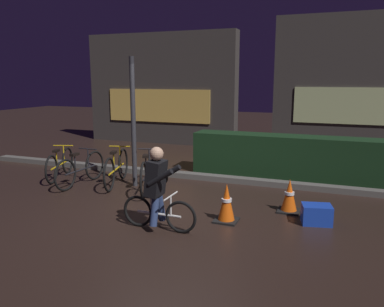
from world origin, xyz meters
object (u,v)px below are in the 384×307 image
Objects in this scene: traffic_cone_near at (226,203)px; traffic_cone_far at (289,196)px; parked_bike_left_mid at (81,169)px; cyclist at (158,188)px; blue_crate at (317,214)px; parked_bike_center_right at (147,173)px; parked_bike_leftmost at (60,164)px; parked_bike_center_left at (117,168)px; street_post at (133,123)px.

traffic_cone_near reaches higher than traffic_cone_far.
parked_bike_left_mid reaches higher than traffic_cone_far.
cyclist reaches higher than traffic_cone_near.
traffic_cone_near is (3.45, -0.95, -0.04)m from parked_bike_left_mid.
parked_bike_center_right is at bearing 168.28° from blue_crate.
parked_bike_leftmost is at bearing 171.43° from blue_crate.
parked_bike_leftmost is 0.82m from parked_bike_left_mid.
parked_bike_center_left is 3.64m from traffic_cone_far.
parked_bike_left_mid is at bearing 173.40° from blue_crate.
parked_bike_leftmost reaches higher than traffic_cone_near.
parked_bike_center_left reaches higher than parked_bike_leftmost.
parked_bike_leftmost is at bearing 163.68° from traffic_cone_near.
blue_crate is 0.35× the size of cyclist.
parked_bike_center_left is 1.00× the size of parked_bike_center_right.
street_post is at bearing 171.32° from traffic_cone_far.
parked_bike_left_mid is 1.29× the size of cyclist.
traffic_cone_near is (1.94, -1.08, -0.07)m from parked_bike_center_right.
parked_bike_leftmost reaches higher than blue_crate.
traffic_cone_near is at bearing -104.25° from parked_bike_left_mid.
street_post is 1.04m from parked_bike_center_left.
parked_bike_center_left reaches higher than traffic_cone_near.
street_post is at bearing 42.23° from parked_bike_center_right.
parked_bike_center_left is at bearing 59.35° from parked_bike_center_right.
parked_bike_center_right reaches higher than blue_crate.
parked_bike_left_mid is 0.97× the size of parked_bike_center_left.
traffic_cone_near is at bearing -124.35° from parked_bike_leftmost.
parked_bike_left_mid is (0.77, -0.28, 0.01)m from parked_bike_leftmost.
parked_bike_center_right is 2.95× the size of traffic_cone_far.
street_post is 2.56m from cyclist.
parked_bike_left_mid is 3.06m from cyclist.
cyclist reaches higher than traffic_cone_far.
parked_bike_center_left is 4.17m from blue_crate.
cyclist is at bearing -120.77° from parked_bike_left_mid.
cyclist is at bearing -137.49° from parked_bike_leftmost.
parked_bike_leftmost is 2.64× the size of traffic_cone_far.
traffic_cone_near is (2.36, -1.30, -1.02)m from street_post.
parked_bike_leftmost reaches higher than traffic_cone_far.
parked_bike_center_right is 2.06m from cyclist.
parked_bike_center_left is at bearing 168.40° from blue_crate.
traffic_cone_far reaches higher than blue_crate.
traffic_cone_near is at bearing -129.78° from parked_bike_center_left.
street_post reaches higher than traffic_cone_far.
parked_bike_leftmost is 4.40m from traffic_cone_near.
parked_bike_center_left reaches higher than parked_bike_left_mid.
traffic_cone_near is 0.49× the size of cyclist.
parked_bike_center_left is 3.02m from traffic_cone_near.
blue_crate is (0.47, -0.41, -0.12)m from traffic_cone_far.
street_post is at bearing 151.10° from traffic_cone_near.
cyclist is (1.08, -1.74, 0.26)m from parked_bike_center_right.
parked_bike_left_mid is (-1.09, -0.35, -0.98)m from street_post.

